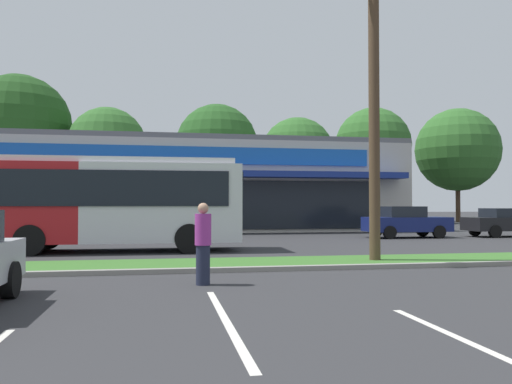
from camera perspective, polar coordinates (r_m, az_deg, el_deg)
name	(u,v)px	position (r m, az deg, el deg)	size (l,w,h in m)	color
grass_median	(248,264)	(13.94, -0.91, -7.90)	(56.00, 2.20, 0.12)	#386B28
curb_lip	(256,269)	(12.75, -0.01, -8.51)	(56.00, 0.24, 0.12)	gray
parking_stripe_1	(226,320)	(7.49, -3.36, -13.94)	(0.12, 4.80, 0.01)	silver
parking_stripe_2	(496,354)	(6.41, 24.93, -15.93)	(0.12, 4.80, 0.01)	silver
storefront_building	(165,187)	(36.61, -10.03, 0.54)	(30.20, 15.18, 5.79)	#BCB7AD
tree_left	(19,126)	(46.00, -24.71, 6.64)	(8.25, 8.25, 12.15)	#473323
tree_mid_left	(107,146)	(42.71, -16.10, 4.90)	(6.13, 6.13, 9.41)	#473323
tree_mid	(217,145)	(45.23, -4.35, 5.19)	(7.07, 7.07, 10.42)	#473323
tree_mid_right	(297,154)	(46.01, 4.59, 4.15)	(6.54, 6.54, 9.42)	#473323
tree_right	(373,145)	(48.78, 12.80, 5.04)	(6.90, 6.90, 10.59)	#473323
tree_far_right	(457,150)	(54.32, 21.35, 4.35)	(8.07, 8.07, 11.09)	#473323
utility_pole	(369,60)	(15.11, 12.40, 14.08)	(3.03, 2.40, 10.63)	#4C3826
city_bus	(67,201)	(19.04, -20.14, -0.95)	(12.04, 2.82, 3.25)	#AD191E
car_1	(174,223)	(25.39, -9.07, -3.43)	(4.30, 2.01, 1.46)	#B7B7BC
car_2	(406,222)	(26.92, 16.21, -3.18)	(4.17, 1.86, 1.57)	navy
car_3	(508,222)	(29.77, 26.05, -2.99)	(4.47, 1.89, 1.47)	black
pedestrian_by_pole	(203,244)	(10.62, -5.87, -5.69)	(0.34, 0.34, 1.67)	#1E2338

